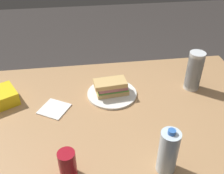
% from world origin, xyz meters
% --- Properties ---
extents(dining_table, '(1.73, 0.96, 0.75)m').
position_xyz_m(dining_table, '(0.00, 0.00, 0.66)').
color(dining_table, tan).
rests_on(dining_table, ground_plane).
extents(paper_plate, '(0.27, 0.27, 0.01)m').
position_xyz_m(paper_plate, '(-0.08, -0.14, 0.75)').
color(paper_plate, white).
rests_on(paper_plate, dining_table).
extents(sandwich, '(0.19, 0.11, 0.08)m').
position_xyz_m(sandwich, '(-0.07, -0.14, 0.80)').
color(sandwich, '#DBB26B').
rests_on(sandwich, paper_plate).
extents(soda_can_red, '(0.07, 0.07, 0.12)m').
position_xyz_m(soda_can_red, '(0.16, 0.34, 0.81)').
color(soda_can_red, maroon).
rests_on(soda_can_red, dining_table).
extents(water_bottle_tall, '(0.07, 0.07, 0.21)m').
position_xyz_m(water_bottle_tall, '(-0.21, 0.37, 0.84)').
color(water_bottle_tall, silver).
rests_on(water_bottle_tall, dining_table).
extents(plastic_cup_stack, '(0.08, 0.08, 0.22)m').
position_xyz_m(plastic_cup_stack, '(-0.53, -0.14, 0.86)').
color(plastic_cup_stack, silver).
rests_on(plastic_cup_stack, dining_table).
extents(paper_napkin, '(0.18, 0.18, 0.01)m').
position_xyz_m(paper_napkin, '(0.23, -0.06, 0.75)').
color(paper_napkin, white).
rests_on(paper_napkin, dining_table).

